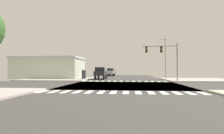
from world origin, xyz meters
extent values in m
cube|color=#3B3836|center=(0.00, 0.00, -0.03)|extent=(14.00, 90.00, 0.05)
cube|color=#3B3836|center=(0.00, 0.00, -0.03)|extent=(90.00, 12.00, 0.05)
cube|color=#A09B91|center=(13.00, 12.00, 0.07)|extent=(12.00, 12.00, 0.14)
cube|color=gray|center=(-13.00, 12.00, 0.07)|extent=(12.00, 12.00, 0.14)
cube|color=silver|center=(-6.75, -7.30, 0.00)|extent=(0.50, 2.00, 0.01)
cube|color=silver|center=(-5.75, -7.30, 0.00)|extent=(0.50, 2.00, 0.01)
cube|color=silver|center=(-4.75, -7.30, 0.00)|extent=(0.50, 2.00, 0.01)
cube|color=silver|center=(-3.75, -7.30, 0.00)|extent=(0.50, 2.00, 0.01)
cube|color=silver|center=(-2.75, -7.30, 0.00)|extent=(0.50, 2.00, 0.01)
cube|color=silver|center=(-1.75, -7.30, 0.00)|extent=(0.50, 2.00, 0.01)
cube|color=silver|center=(-0.75, -7.30, 0.00)|extent=(0.50, 2.00, 0.01)
cube|color=silver|center=(0.25, -7.30, 0.00)|extent=(0.50, 2.00, 0.01)
cube|color=silver|center=(1.25, -7.30, 0.00)|extent=(0.50, 2.00, 0.01)
cube|color=silver|center=(2.25, -7.30, 0.00)|extent=(0.50, 2.00, 0.01)
cube|color=silver|center=(3.25, -7.30, 0.00)|extent=(0.50, 2.00, 0.01)
cube|color=silver|center=(4.25, -7.30, 0.00)|extent=(0.50, 2.00, 0.01)
cube|color=silver|center=(5.25, -7.30, 0.00)|extent=(0.50, 2.00, 0.01)
cube|color=silver|center=(6.25, -7.30, 0.00)|extent=(0.50, 2.00, 0.01)
cube|color=silver|center=(-6.75, 7.30, 0.00)|extent=(0.50, 2.00, 0.01)
cube|color=silver|center=(-5.75, 7.30, 0.00)|extent=(0.50, 2.00, 0.01)
cube|color=silver|center=(-4.75, 7.30, 0.00)|extent=(0.50, 2.00, 0.01)
cube|color=silver|center=(-3.75, 7.30, 0.00)|extent=(0.50, 2.00, 0.01)
cube|color=silver|center=(-2.75, 7.30, 0.00)|extent=(0.50, 2.00, 0.01)
cube|color=silver|center=(-1.75, 7.30, 0.00)|extent=(0.50, 2.00, 0.01)
cube|color=silver|center=(-0.75, 7.30, 0.00)|extent=(0.50, 2.00, 0.01)
cube|color=silver|center=(0.25, 7.30, 0.00)|extent=(0.50, 2.00, 0.01)
cube|color=silver|center=(1.25, 7.30, 0.00)|extent=(0.50, 2.00, 0.01)
cube|color=silver|center=(2.25, 7.30, 0.00)|extent=(0.50, 2.00, 0.01)
cube|color=silver|center=(3.25, 7.30, 0.00)|extent=(0.50, 2.00, 0.01)
cube|color=silver|center=(4.25, 7.30, 0.00)|extent=(0.50, 2.00, 0.01)
cube|color=silver|center=(5.25, 7.30, 0.00)|extent=(0.50, 2.00, 0.01)
cube|color=silver|center=(6.25, 7.30, 0.00)|extent=(0.50, 2.00, 0.01)
cylinder|color=gray|center=(8.22, 7.76, 3.05)|extent=(0.20, 0.20, 6.10)
cylinder|color=gray|center=(5.45, 7.76, 5.70)|extent=(5.53, 0.14, 0.14)
cube|color=black|center=(5.73, 7.76, 5.15)|extent=(0.32, 0.40, 1.00)
sphere|color=black|center=(5.73, 7.51, 5.46)|extent=(0.22, 0.22, 0.22)
sphere|color=orange|center=(5.73, 7.51, 5.15)|extent=(0.22, 0.22, 0.22)
sphere|color=black|center=(5.73, 7.51, 4.84)|extent=(0.22, 0.22, 0.22)
cube|color=black|center=(3.35, 7.76, 5.15)|extent=(0.32, 0.40, 1.00)
sphere|color=black|center=(3.35, 7.51, 5.46)|extent=(0.22, 0.22, 0.22)
sphere|color=orange|center=(3.35, 7.51, 5.15)|extent=(0.22, 0.22, 0.22)
sphere|color=black|center=(3.35, 7.51, 4.84)|extent=(0.22, 0.22, 0.22)
cylinder|color=gray|center=(7.85, 15.16, 4.08)|extent=(0.16, 0.16, 8.16)
cylinder|color=gray|center=(7.15, 15.16, 8.06)|extent=(1.40, 0.10, 0.10)
ellipsoid|color=silver|center=(6.45, 15.16, 8.01)|extent=(0.60, 0.32, 0.20)
cube|color=beige|center=(-16.51, 15.36, 2.08)|extent=(13.58, 7.89, 4.16)
cube|color=silver|center=(-16.51, 15.36, 4.36)|extent=(13.88, 8.19, 0.40)
cube|color=black|center=(-8.22, 12.42, 0.90)|extent=(0.24, 2.20, 1.80)
cylinder|color=black|center=(-4.28, 36.73, 0.34)|extent=(0.26, 0.68, 0.68)
cylinder|color=black|center=(-5.72, 36.73, 0.34)|extent=(0.26, 0.68, 0.68)
cylinder|color=black|center=(-4.28, 39.65, 0.34)|extent=(0.26, 0.68, 0.68)
cylinder|color=black|center=(-5.72, 39.65, 0.34)|extent=(0.26, 0.68, 0.68)
cube|color=navy|center=(-5.00, 38.19, 1.01)|extent=(1.80, 4.30, 0.66)
cube|color=black|center=(-5.00, 38.19, 1.61)|extent=(1.55, 2.24, 0.54)
cylinder|color=black|center=(-4.22, 30.41, 0.37)|extent=(0.26, 0.74, 0.74)
cylinder|color=black|center=(-5.78, 30.41, 0.37)|extent=(0.26, 0.74, 0.74)
cylinder|color=black|center=(-4.22, 33.54, 0.37)|extent=(0.26, 0.74, 0.74)
cylinder|color=black|center=(-5.78, 33.54, 0.37)|extent=(0.26, 0.74, 0.74)
cube|color=#B2B1B6|center=(-5.00, 31.98, 1.18)|extent=(1.96, 4.60, 0.88)
cube|color=black|center=(-5.00, 31.98, 1.98)|extent=(1.69, 3.22, 0.72)
cylinder|color=black|center=(-4.20, 11.52, 0.37)|extent=(0.26, 0.74, 0.74)
cylinder|color=black|center=(-5.80, 11.52, 0.37)|extent=(0.26, 0.74, 0.74)
cylinder|color=black|center=(-4.20, 14.99, 0.37)|extent=(0.26, 0.74, 0.74)
cylinder|color=black|center=(-5.80, 14.99, 0.37)|extent=(0.26, 0.74, 0.74)
cube|color=black|center=(-5.00, 13.25, 1.17)|extent=(2.00, 5.10, 0.86)
cube|color=black|center=(-5.00, 12.36, 1.97)|extent=(1.76, 1.79, 0.75)
camera|label=1|loc=(0.50, -21.87, 1.80)|focal=28.85mm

